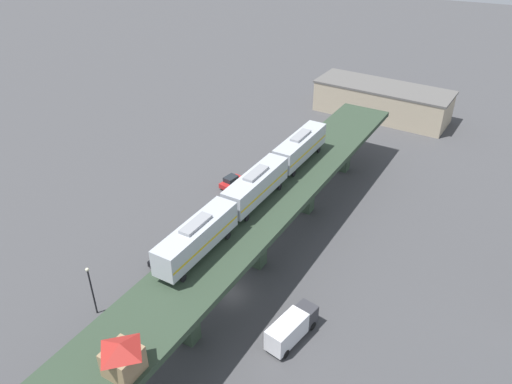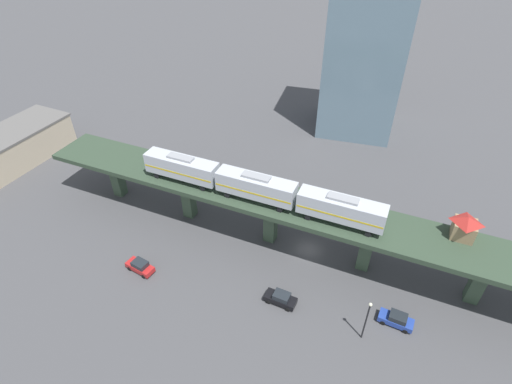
{
  "view_description": "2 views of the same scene",
  "coord_description": "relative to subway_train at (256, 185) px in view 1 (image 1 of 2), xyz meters",
  "views": [
    {
      "loc": [
        20.75,
        -41.2,
        43.69
      ],
      "look_at": [
        -0.27,
        8.51,
        9.98
      ],
      "focal_mm": 35.0,
      "sensor_mm": 36.0,
      "label": 1
    },
    {
      "loc": [
        -44.88,
        -4.18,
        45.77
      ],
      "look_at": [
        -0.27,
        8.51,
        9.98
      ],
      "focal_mm": 28.0,
      "sensor_mm": 36.0,
      "label": 2
    }
  ],
  "objects": [
    {
      "name": "subway_train",
      "position": [
        0.0,
        0.0,
        0.0
      ],
      "size": [
        7.72,
        37.24,
        4.45
      ],
      "color": "#ADB2BA",
      "rests_on": "elevated_viaduct"
    },
    {
      "name": "street_car_black",
      "position": [
        -10.71,
        -6.57,
        -10.09
      ],
      "size": [
        2.51,
        4.64,
        1.89
      ],
      "color": "black",
      "rests_on": "ground"
    },
    {
      "name": "street_lamp",
      "position": [
        -13.08,
        -17.7,
        -6.92
      ],
      "size": [
        0.44,
        0.44,
        6.94
      ],
      "color": "black",
      "rests_on": "ground"
    },
    {
      "name": "street_car_blue",
      "position": [
        -9.84,
        -21.82,
        -10.09
      ],
      "size": [
        2.58,
        4.66,
        1.89
      ],
      "color": "#233D93",
      "rests_on": "ground"
    },
    {
      "name": "signal_hut",
      "position": [
        0.02,
        -28.49,
        -0.74
      ],
      "size": [
        3.62,
        3.62,
        3.4
      ],
      "color": "#8C7251",
      "rests_on": "elevated_viaduct"
    },
    {
      "name": "ground_plane",
      "position": [
        0.27,
        -8.51,
        -11.02
      ],
      "size": [
        400.0,
        400.0,
        0.0
      ],
      "primitive_type": "plane",
      "color": "#424244"
    },
    {
      "name": "elevated_viaduct",
      "position": [
        0.25,
        -8.71,
        -3.77
      ],
      "size": [
        20.52,
        92.3,
        8.48
      ],
      "color": "#2C3D2C",
      "rests_on": "ground"
    },
    {
      "name": "street_car_red",
      "position": [
        -10.77,
        14.83,
        -10.09
      ],
      "size": [
        2.93,
        4.72,
        1.89
      ],
      "color": "#AD1E1E",
      "rests_on": "ground"
    },
    {
      "name": "warehouse_building",
      "position": [
        6.5,
        54.52,
        -7.62
      ],
      "size": [
        29.82,
        14.6,
        6.8
      ],
      "color": "tan",
      "rests_on": "ground"
    },
    {
      "name": "delivery_truck",
      "position": [
        9.53,
        -12.45,
        -9.26
      ],
      "size": [
        4.25,
        7.54,
        3.2
      ],
      "color": "#333338",
      "rests_on": "ground"
    }
  ]
}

